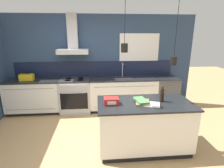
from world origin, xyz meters
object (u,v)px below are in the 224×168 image
yellow_toolbox (27,77)px  oven_range (75,95)px  book_stack (142,101)px  red_supply_box (111,101)px  bottle_on_island (162,95)px  dishwasher (165,93)px

yellow_toolbox → oven_range: bearing=-0.2°
book_stack → red_supply_box: bearing=-179.0°
bottle_on_island → yellow_toolbox: (-2.98, 1.78, -0.04)m
oven_range → dishwasher: same height
oven_range → yellow_toolbox: (-1.23, 0.00, 0.54)m
oven_range → book_stack: bearing=-52.7°
oven_range → red_supply_box: size_ratio=3.62×
oven_range → red_supply_box: red_supply_box is taller
bottle_on_island → red_supply_box: 0.91m
red_supply_box → yellow_toolbox: yellow_toolbox is taller
dishwasher → book_stack: 2.22m
bottle_on_island → red_supply_box: size_ratio=1.17×
oven_range → bottle_on_island: (1.75, -1.78, 0.58)m
red_supply_box → dishwasher: bearing=46.9°
oven_range → bottle_on_island: 2.56m
dishwasher → yellow_toolbox: size_ratio=2.68×
oven_range → bottle_on_island: bearing=-45.5°
red_supply_box → bottle_on_island: bearing=2.7°
oven_range → book_stack: 2.33m
dishwasher → red_supply_box: red_supply_box is taller
dishwasher → bottle_on_island: bearing=-114.2°
oven_range → yellow_toolbox: 1.34m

